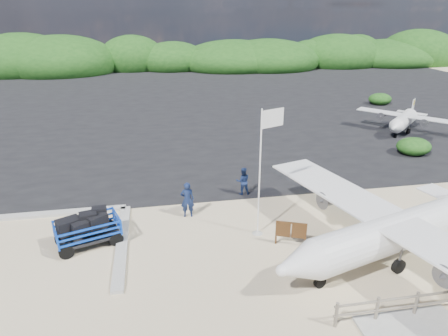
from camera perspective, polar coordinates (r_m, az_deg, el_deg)
The scene contains 12 objects.
ground at distance 18.20m, azimuth -0.06°, elevation -12.02°, with size 160.00×160.00×0.00m, color beige.
asphalt_apron at distance 46.03m, azimuth -6.74°, elevation 9.31°, with size 90.00×50.00×0.04m, color #B2B2B2, non-canonical shape.
lagoon at distance 20.28m, azimuth -27.32°, elevation -10.89°, with size 9.00×7.00×0.40m, color #B2B2B2, non-canonical shape.
vegetation_band at distance 70.59m, azimuth -8.18°, elevation 13.78°, with size 124.00×8.00×4.40m, color #B2B2B2, non-canonical shape.
fence at distance 16.62m, azimuth 25.44°, elevation -18.45°, with size 6.40×2.00×1.10m, color #B2B2B2, non-canonical shape.
baggage_cart at distance 19.74m, azimuth -18.60°, elevation -10.34°, with size 3.03×1.73×1.52m, color blue, non-canonical shape.
flagpole at distance 19.64m, azimuth 4.80°, elevation -9.28°, with size 1.23×0.51×6.17m, color white, non-canonical shape.
signboard at distance 18.96m, azimuth 9.40°, elevation -10.81°, with size 1.50×0.14×1.23m, color #4C2F15, non-canonical shape.
crew_a at distance 20.66m, azimuth -5.25°, elevation -4.52°, with size 0.71×0.46×1.94m, color #13214A.
crew_b at distance 23.03m, azimuth 2.72°, elevation -1.87°, with size 0.81×0.63×1.67m, color #13214A.
aircraft_large at distance 39.94m, azimuth 8.76°, elevation 7.19°, with size 14.21×14.21×4.26m, color #B2B2B2, non-canonical shape.
aircraft_small at distance 47.81m, azimuth -19.44°, elevation 8.69°, with size 6.56×6.56×2.36m, color #B2B2B2, non-canonical shape.
Camera 1 is at (-2.64, -14.79, 10.28)m, focal length 32.00 mm.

